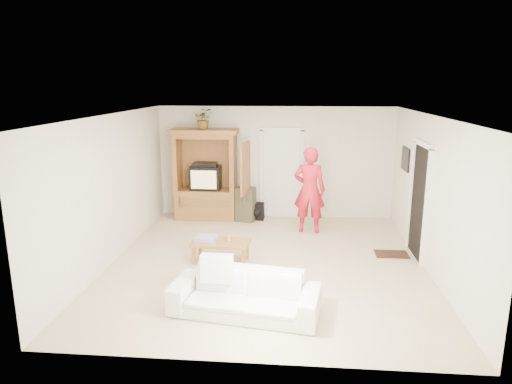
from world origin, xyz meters
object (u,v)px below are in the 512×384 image
coffee_table (221,244)px  sofa (245,294)px  man (309,190)px  armoire (207,180)px

coffee_table → sofa: bearing=-67.0°
man → sofa: man is taller
armoire → sofa: size_ratio=1.03×
man → coffee_table: 2.49m
armoire → coffee_table: bearing=-74.2°
man → armoire: bearing=-12.3°
armoire → sofa: (1.39, -4.52, -0.61)m
man → coffee_table: size_ratio=1.75×
man → sofa: size_ratio=0.91×
armoire → coffee_table: armoire is taller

